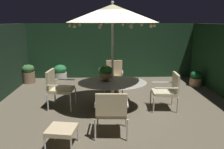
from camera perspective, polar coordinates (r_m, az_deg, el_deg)
name	(u,v)px	position (r m, az deg, el deg)	size (l,w,h in m)	color
ground_plane	(116,108)	(5.96, 1.04, -8.60)	(7.17, 7.04, 0.02)	brown
hedge_backdrop_rear	(111,51)	(8.95, -0.26, 6.21)	(7.17, 0.30, 2.16)	#18341E
patio_dining_table	(112,86)	(5.69, 0.11, -3.08)	(1.77, 1.36, 0.73)	silver
patio_umbrella	(112,14)	(5.45, 0.12, 15.53)	(2.22, 2.22, 2.72)	silver
centerpiece_planter	(106,72)	(5.67, -1.59, 0.63)	(0.35, 0.35, 0.43)	olive
patio_chair_north	(111,109)	(4.35, -0.14, -9.07)	(0.69, 0.66, 0.95)	beige
patio_chair_northeast	(168,89)	(5.86, 14.41, -3.68)	(0.67, 0.60, 0.96)	beige
patio_chair_east	(114,75)	(7.10, 0.56, -0.10)	(0.63, 0.66, 1.00)	silver
patio_chair_southeast	(58,86)	(5.95, -13.94, -2.93)	(0.68, 0.68, 1.01)	silver
ottoman_footrest	(62,130)	(4.20, -12.93, -13.96)	(0.58, 0.56, 0.38)	silver
potted_plant_back_left	(104,74)	(8.41, -2.11, 0.23)	(0.45, 0.45, 0.57)	#AE7043
potted_plant_right_far	(29,74)	(8.71, -20.83, 0.21)	(0.44, 0.44, 0.69)	#89694F
potted_plant_left_far	(196,79)	(8.35, 20.94, -0.98)	(0.42, 0.42, 0.53)	tan
potted_plant_left_near	(60,72)	(8.93, -13.25, 0.63)	(0.49, 0.49, 0.57)	beige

